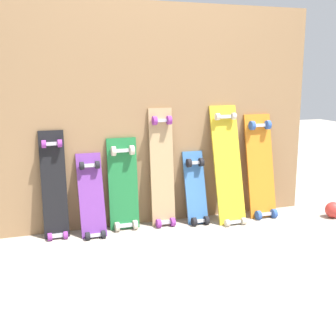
{
  "coord_description": "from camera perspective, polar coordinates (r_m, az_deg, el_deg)",
  "views": [
    {
      "loc": [
        -1.05,
        -3.09,
        1.12
      ],
      "look_at": [
        0.0,
        -0.07,
        0.44
      ],
      "focal_mm": 48.26,
      "sensor_mm": 36.0,
      "label": 1
    }
  ],
  "objects": [
    {
      "name": "skateboard_blue",
      "position": [
        3.41,
        3.57,
        -3.02
      ],
      "size": [
        0.16,
        0.22,
        0.6
      ],
      "color": "#386BAD",
      "rests_on": "ground"
    },
    {
      "name": "skateboard_green",
      "position": [
        3.27,
        -5.66,
        -2.52
      ],
      "size": [
        0.22,
        0.15,
        0.72
      ],
      "color": "#1E7238",
      "rests_on": "ground"
    },
    {
      "name": "skateboard_natural",
      "position": [
        3.31,
        -0.72,
        -0.47
      ],
      "size": [
        0.18,
        0.17,
        0.93
      ],
      "color": "tan",
      "rests_on": "ground"
    },
    {
      "name": "rubber_ball",
      "position": [
        3.77,
        20.13,
        -4.98
      ],
      "size": [
        0.12,
        0.12,
        0.12
      ],
      "primitive_type": "sphere",
      "color": "red",
      "rests_on": "ground"
    },
    {
      "name": "skateboard_orange",
      "position": [
        3.61,
        11.64,
        -0.23
      ],
      "size": [
        0.22,
        0.25,
        0.86
      ],
      "color": "orange",
      "rests_on": "ground"
    },
    {
      "name": "skateboard_yellow",
      "position": [
        3.44,
        7.61,
        -0.17
      ],
      "size": [
        0.22,
        0.31,
        0.94
      ],
      "color": "gold",
      "rests_on": "ground"
    },
    {
      "name": "ground_plane",
      "position": [
        3.45,
        -0.38,
        -6.92
      ],
      "size": [
        12.0,
        12.0,
        0.0
      ],
      "primitive_type": "plane",
      "color": "#A89E8E"
    },
    {
      "name": "skateboard_purple",
      "position": [
        3.18,
        -9.6,
        -4.04
      ],
      "size": [
        0.17,
        0.25,
        0.64
      ],
      "color": "#6B338C",
      "rests_on": "ground"
    },
    {
      "name": "skateboard_black",
      "position": [
        3.18,
        -14.17,
        -2.68
      ],
      "size": [
        0.17,
        0.17,
        0.8
      ],
      "color": "black",
      "rests_on": "ground"
    },
    {
      "name": "plywood_wall_panel",
      "position": [
        3.34,
        -0.79,
        6.58
      ],
      "size": [
        2.37,
        0.04,
        1.6
      ],
      "primitive_type": "cube",
      "color": "#99724C",
      "rests_on": "ground"
    }
  ]
}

